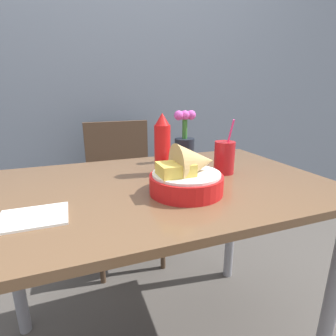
{
  "coord_description": "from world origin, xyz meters",
  "views": [
    {
      "loc": [
        -0.26,
        -0.8,
        1.04
      ],
      "look_at": [
        0.03,
        -0.03,
        0.8
      ],
      "focal_mm": 28.0,
      "sensor_mm": 36.0,
      "label": 1
    }
  ],
  "objects": [
    {
      "name": "ketchup_bottle",
      "position": [
        0.05,
        0.09,
        0.85
      ],
      "size": [
        0.06,
        0.06,
        0.23
      ],
      "color": "red",
      "rests_on": "dining_table"
    },
    {
      "name": "wall_window",
      "position": [
        0.0,
        1.12,
        1.3
      ],
      "size": [
        7.0,
        0.06,
        2.6
      ],
      "color": "slate",
      "rests_on": "ground_plane"
    },
    {
      "name": "napkin",
      "position": [
        -0.36,
        -0.14,
        0.75
      ],
      "size": [
        0.16,
        0.13,
        0.01
      ],
      "color": "white",
      "rests_on": "dining_table"
    },
    {
      "name": "drink_cup",
      "position": [
        0.28,
        0.02,
        0.8
      ],
      "size": [
        0.08,
        0.08,
        0.2
      ],
      "color": "red",
      "rests_on": "dining_table"
    },
    {
      "name": "flower_vase",
      "position": [
        0.21,
        0.24,
        0.83
      ],
      "size": [
        0.1,
        0.09,
        0.22
      ],
      "color": "black",
      "rests_on": "dining_table"
    },
    {
      "name": "dining_table",
      "position": [
        0.0,
        0.0,
        0.63
      ],
      "size": [
        1.18,
        0.73,
        0.74
      ],
      "color": "brown",
      "rests_on": "ground_plane"
    },
    {
      "name": "food_basket",
      "position": [
        0.07,
        -0.11,
        0.8
      ],
      "size": [
        0.23,
        0.23,
        0.16
      ],
      "color": "red",
      "rests_on": "dining_table"
    },
    {
      "name": "chair_far_window",
      "position": [
        0.02,
        0.77,
        0.51
      ],
      "size": [
        0.4,
        0.4,
        0.86
      ],
      "color": "#473323",
      "rests_on": "ground_plane"
    }
  ]
}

